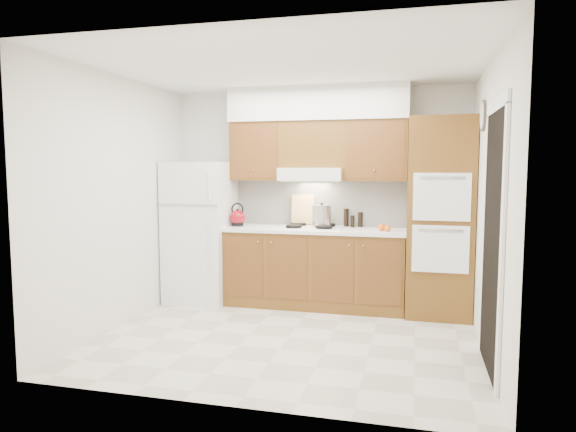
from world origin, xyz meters
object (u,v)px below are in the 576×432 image
object	(u,v)px
fridge	(201,232)
stock_pot	(322,215)
kettle	(237,218)
oven_cabinet	(440,218)

from	to	relation	value
fridge	stock_pot	distance (m)	1.52
stock_pot	fridge	bearing A→B (deg)	-175.81
kettle	stock_pot	distance (m)	1.03
stock_pot	oven_cabinet	bearing A→B (deg)	-3.20
kettle	oven_cabinet	bearing A→B (deg)	14.82
fridge	oven_cabinet	world-z (taller)	oven_cabinet
fridge	kettle	world-z (taller)	fridge
fridge	kettle	xyz separation A→B (m)	(0.47, 0.02, 0.18)
fridge	oven_cabinet	bearing A→B (deg)	0.70
oven_cabinet	stock_pot	world-z (taller)	oven_cabinet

